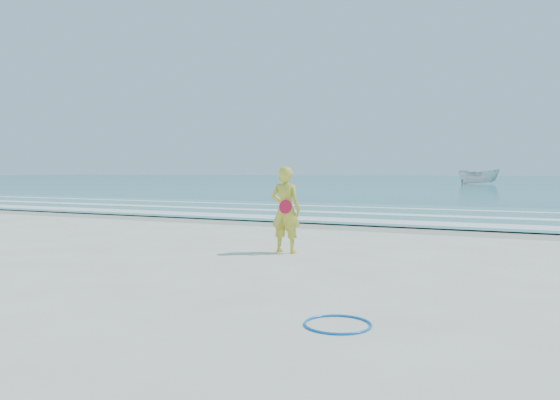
% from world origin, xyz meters
% --- Properties ---
extents(ground, '(400.00, 400.00, 0.00)m').
position_xyz_m(ground, '(0.00, 0.00, 0.00)').
color(ground, silver).
rests_on(ground, ground).
extents(wet_sand, '(400.00, 2.40, 0.00)m').
position_xyz_m(wet_sand, '(0.00, 9.00, 0.00)').
color(wet_sand, '#B2A893').
rests_on(wet_sand, ground).
extents(ocean, '(400.00, 190.00, 0.04)m').
position_xyz_m(ocean, '(0.00, 105.00, 0.02)').
color(ocean, '#19727F').
rests_on(ocean, ground).
extents(shallow, '(400.00, 10.00, 0.01)m').
position_xyz_m(shallow, '(0.00, 14.00, 0.04)').
color(shallow, '#59B7AD').
rests_on(shallow, ocean).
extents(foam_near, '(400.00, 1.40, 0.01)m').
position_xyz_m(foam_near, '(0.00, 10.30, 0.05)').
color(foam_near, white).
rests_on(foam_near, shallow).
extents(foam_mid, '(400.00, 0.90, 0.01)m').
position_xyz_m(foam_mid, '(0.00, 13.20, 0.05)').
color(foam_mid, white).
rests_on(foam_mid, shallow).
extents(foam_far, '(400.00, 0.60, 0.01)m').
position_xyz_m(foam_far, '(0.00, 16.50, 0.05)').
color(foam_far, white).
rests_on(foam_far, shallow).
extents(hoop, '(0.86, 0.86, 0.03)m').
position_xyz_m(hoop, '(3.24, -0.86, 0.01)').
color(hoop, blue).
rests_on(hoop, ground).
extents(boat, '(4.88, 1.88, 1.88)m').
position_xyz_m(boat, '(-1.75, 65.62, 0.98)').
color(boat, silver).
rests_on(boat, ocean).
extents(woman, '(0.63, 0.43, 1.69)m').
position_xyz_m(woman, '(0.63, 3.49, 0.84)').
color(woman, gold).
rests_on(woman, ground).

